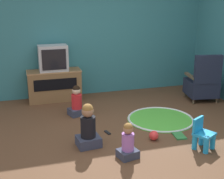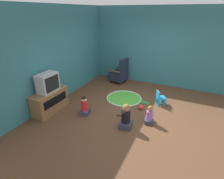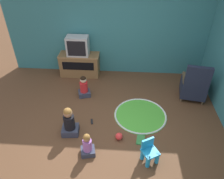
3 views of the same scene
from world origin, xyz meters
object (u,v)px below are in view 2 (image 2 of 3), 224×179
object	(u,v)px
child_watching_right	(149,115)
yellow_kid_chair	(160,99)
child_watching_left	(126,117)
remote_control	(119,116)
television	(48,83)
book	(145,103)
child_watching_center	(84,106)
tv_cabinet	(50,101)
toy_ball	(141,107)
black_armchair	(119,74)

from	to	relation	value
child_watching_right	yellow_kid_chair	bearing A→B (deg)	-16.41
child_watching_left	remote_control	world-z (taller)	child_watching_left
television	book	bearing A→B (deg)	-54.76
child_watching_center	television	bearing A→B (deg)	90.08
tv_cabinet	yellow_kid_chair	world-z (taller)	tv_cabinet
television	toy_ball	bearing A→B (deg)	-62.37
black_armchair	child_watching_center	size ratio (longest dim) A/B	1.76
child_watching_left	remote_control	size ratio (longest dim) A/B	4.19
tv_cabinet	toy_ball	size ratio (longest dim) A/B	7.57
child_watching_center	remote_control	world-z (taller)	child_watching_center
tv_cabinet	black_armchair	xyz separation A→B (m)	(2.94, -0.90, 0.03)
tv_cabinet	remote_control	distance (m)	2.03
black_armchair	book	bearing A→B (deg)	57.57
child_watching_center	child_watching_right	bearing A→B (deg)	-94.54
child_watching_center	toy_ball	world-z (taller)	child_watching_center
tv_cabinet	child_watching_right	world-z (taller)	tv_cabinet
television	child_watching_right	size ratio (longest dim) A/B	1.15
tv_cabinet	yellow_kid_chair	distance (m)	3.32
black_armchair	television	bearing A→B (deg)	-7.31
toy_ball	remote_control	world-z (taller)	toy_ball
black_armchair	toy_ball	size ratio (longest dim) A/B	6.90
television	child_watching_left	size ratio (longest dim) A/B	0.89
black_armchair	yellow_kid_chair	size ratio (longest dim) A/B	2.22
child_watching_center	yellow_kid_chair	bearing A→B (deg)	-67.10
child_watching_left	child_watching_right	distance (m)	0.66
remote_control	child_watching_left	bearing A→B (deg)	119.47
child_watching_center	book	size ratio (longest dim) A/B	2.12
book	remote_control	world-z (taller)	book
black_armchair	child_watching_left	world-z (taller)	black_armchair
child_watching_center	toy_ball	xyz separation A→B (m)	(0.93, -1.37, -0.17)
tv_cabinet	child_watching_right	size ratio (longest dim) A/B	2.17
black_armchair	toy_ball	world-z (taller)	black_armchair
child_watching_center	remote_control	size ratio (longest dim) A/B	3.63
tv_cabinet	book	size ratio (longest dim) A/B	4.11
television	remote_control	bearing A→B (deg)	-72.23
yellow_kid_chair	tv_cabinet	bearing A→B (deg)	93.24
yellow_kid_chair	book	distance (m)	0.49
yellow_kid_chair	remote_control	size ratio (longest dim) A/B	2.88
television	child_watching_left	bearing A→B (deg)	-84.41
black_armchair	tv_cabinet	bearing A→B (deg)	-7.81
child_watching_center	toy_ball	distance (m)	1.66
book	toy_ball	bearing A→B (deg)	96.27
child_watching_right	book	bearing A→B (deg)	7.71
tv_cabinet	toy_ball	world-z (taller)	tv_cabinet
black_armchair	book	distance (m)	1.98
tv_cabinet	television	world-z (taller)	television
remote_control	black_armchair	bearing A→B (deg)	-78.74
tv_cabinet	child_watching_left	bearing A→B (deg)	-84.48
yellow_kid_chair	toy_ball	world-z (taller)	yellow_kid_chair
tv_cabinet	remote_control	size ratio (longest dim) A/B	7.03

